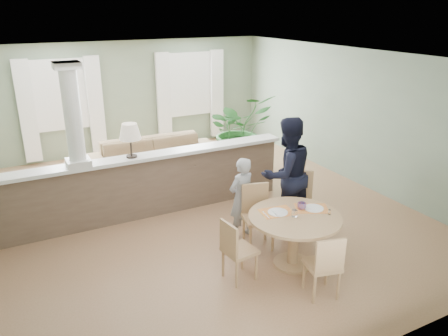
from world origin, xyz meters
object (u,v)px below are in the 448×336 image
houseplant (239,130)px  sofa (156,159)px  chair_side (236,248)px  child_person (241,198)px  chair_far_boy (257,213)px  chair_near (325,264)px  dining_table (294,226)px  chair_far_man (300,199)px  man_person (286,174)px

houseplant → sofa: bearing=178.0°
chair_side → child_person: child_person is taller
chair_far_boy → chair_side: 1.01m
sofa → houseplant: (1.98, -0.07, 0.41)m
sofa → houseplant: size_ratio=1.70×
chair_near → chair_side: size_ratio=1.00×
child_person → sofa: bearing=-97.3°
dining_table → chair_far_boy: chair_far_boy is taller
chair_far_man → chair_side: chair_far_man is taller
houseplant → child_person: 3.41m
sofa → chair_far_boy: (0.44, -3.39, 0.12)m
dining_table → child_person: size_ratio=0.97×
chair_side → chair_far_boy: bearing=-54.0°
sofa → man_person: 3.36m
sofa → man_person: size_ratio=1.49×
sofa → chair_side: 4.08m
child_person → chair_near: bearing=80.5°
chair_far_boy → man_person: (0.70, 0.27, 0.40)m
sofa → chair_near: chair_near is taller
dining_table → man_person: (0.54, 1.00, 0.32)m
houseplant → chair_far_man: houseplant is taller
sofa → man_person: bearing=-67.9°
houseplant → chair_side: houseplant is taller
chair_near → dining_table: bearing=-83.6°
dining_table → chair_far_boy: bearing=102.2°
houseplant → child_person: houseplant is taller
chair_near → chair_far_man: bearing=-102.8°
chair_far_boy → chair_far_man: chair_far_man is taller
chair_near → child_person: size_ratio=0.67×
chair_far_man → chair_side: 1.77m
chair_near → houseplant: bearing=-93.2°
chair_far_boy → child_person: child_person is taller
dining_table → chair_side: 0.91m
sofa → dining_table: 4.16m
chair_far_man → chair_near: 1.78m
dining_table → chair_far_man: chair_far_man is taller
houseplant → child_person: bearing=-118.5°
chair_side → man_person: 1.79m
child_person → chair_far_boy: bearing=91.2°
dining_table → chair_far_boy: (-0.16, 0.73, -0.08)m
sofa → houseplant: 2.02m
dining_table → chair_side: bearing=177.1°
sofa → man_person: man_person is taller
dining_table → child_person: child_person is taller
child_person → chair_far_man: bearing=151.2°
chair_far_man → man_person: man_person is taller
dining_table → houseplant: bearing=71.2°
chair_far_man → dining_table: bearing=-102.7°
chair_near → sofa: bearing=-70.4°
houseplant → chair_side: (-2.28, -4.00, -0.34)m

